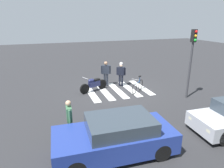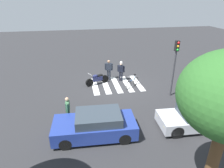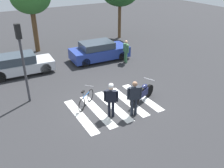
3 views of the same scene
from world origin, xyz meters
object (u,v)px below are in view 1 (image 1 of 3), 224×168
Objects in this scene: leaning_bicycle at (138,86)px; pedestrian_bystander at (69,117)px; police_motorcycle at (94,85)px; traffic_light_pole at (192,53)px; officer_by_motorcycle at (106,72)px; officer_on_foot at (121,72)px; car_blue_hatchback at (115,136)px.

leaning_bicycle is 0.81× the size of pedestrian_bystander.
traffic_light_pole is (-5.07, 2.99, 2.27)m from police_motorcycle.
officer_by_motorcycle is at bearing -49.33° from leaning_bicycle.
traffic_light_pole is (-3.96, 3.83, 1.71)m from officer_by_motorcycle.
officer_by_motorcycle is (0.98, -0.44, 0.02)m from officer_on_foot.
leaning_bicycle is at bearing 159.35° from police_motorcycle.
car_blue_hatchback reaches higher than leaning_bicycle.
police_motorcycle is at bearing -97.63° from car_blue_hatchback.
traffic_light_pole is at bearing 131.25° from officer_on_foot.
officer_by_motorcycle is (-1.11, -0.84, 0.56)m from police_motorcycle.
officer_on_foot is (-2.09, -0.40, 0.54)m from police_motorcycle.
traffic_light_pole reaches higher than police_motorcycle.
officer_by_motorcycle is 6.75m from pedestrian_bystander.
car_blue_hatchback reaches higher than police_motorcycle.
police_motorcycle is 2.90m from leaning_bicycle.
leaning_bicycle is 0.75× the size of officer_by_motorcycle.
officer_on_foot is 6.94m from pedestrian_bystander.
officer_by_motorcycle is 7.59m from car_blue_hatchback.
leaning_bicycle is at bearing 113.42° from officer_on_foot.
officer_on_foot is at bearing -128.77° from pedestrian_bystander.
officer_by_motorcycle reaches higher than car_blue_hatchback.
police_motorcycle is 2.20m from officer_on_foot.
officer_by_motorcycle is at bearing -23.97° from officer_on_foot.
car_blue_hatchback is 1.07× the size of traffic_light_pole.
car_blue_hatchback is at bearing 56.73° from leaning_bicycle.
police_motorcycle is 1.22× the size of pedestrian_bystander.
leaning_bicycle is 0.76× the size of officer_on_foot.
car_blue_hatchback is (2.96, 6.88, -0.34)m from officer_on_foot.
pedestrian_bystander reaches higher than leaning_bicycle.
pedestrian_bystander is 7.81m from traffic_light_pole.
police_motorcycle is at bearing -114.21° from pedestrian_bystander.
officer_on_foot is at bearing -169.12° from police_motorcycle.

